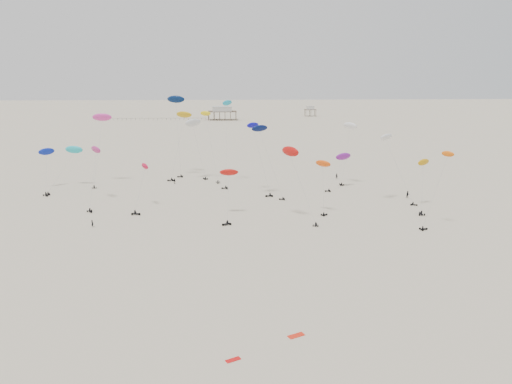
{
  "coord_description": "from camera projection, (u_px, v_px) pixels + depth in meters",
  "views": [
    {
      "loc": [
        -6.08,
        -19.61,
        32.42
      ],
      "look_at": [
        0.0,
        88.0,
        7.0
      ],
      "focal_mm": 35.0,
      "sensor_mm": 36.0,
      "label": 1
    }
  ],
  "objects": [
    {
      "name": "rig_9",
      "position": [
        227.0,
        123.0,
        148.91
      ],
      "size": [
        4.0,
        13.82,
        25.76
      ],
      "rotation": [
        0.0,
        0.0,
        1.57
      ],
      "color": "black",
      "rests_on": "ground"
    },
    {
      "name": "rig_6",
      "position": [
        95.0,
        161.0,
        128.77
      ],
      "size": [
        4.45,
        17.41,
        18.22
      ],
      "rotation": [
        0.0,
        0.0,
        3.73
      ],
      "color": "black",
      "rests_on": "ground"
    },
    {
      "name": "rig_11",
      "position": [
        437.0,
        187.0,
        106.77
      ],
      "size": [
        7.89,
        5.96,
        16.63
      ],
      "rotation": [
        0.0,
        0.0,
        4.92
      ],
      "color": "black",
      "rests_on": "ground"
    },
    {
      "name": "rig_5",
      "position": [
        323.0,
        173.0,
        118.28
      ],
      "size": [
        4.2,
        6.72,
        12.86
      ],
      "rotation": [
        0.0,
        0.0,
        5.2
      ],
      "color": "black",
      "rests_on": "ground"
    },
    {
      "name": "rig_8",
      "position": [
        101.0,
        124.0,
        150.6
      ],
      "size": [
        6.04,
        12.34,
        21.91
      ],
      "rotation": [
        0.0,
        0.0,
        0.27
      ],
      "color": "black",
      "rests_on": "ground"
    },
    {
      "name": "rig_14",
      "position": [
        72.0,
        153.0,
        147.33
      ],
      "size": [
        7.9,
        15.56,
        16.36
      ],
      "rotation": [
        0.0,
        0.0,
        3.93
      ],
      "color": "black",
      "rests_on": "ground"
    },
    {
      "name": "rig_17",
      "position": [
        176.0,
        108.0,
        158.82
      ],
      "size": [
        6.1,
        5.34,
        26.23
      ],
      "rotation": [
        0.0,
        0.0,
        1.57
      ],
      "color": "black",
      "rests_on": "ground"
    },
    {
      "name": "spectator_0",
      "position": [
        93.0,
        227.0,
        108.74
      ],
      "size": [
        0.84,
        0.79,
        1.9
      ],
      "primitive_type": "imported",
      "rotation": [
        0.0,
        0.0,
        2.52
      ],
      "color": "black",
      "rests_on": "ground"
    },
    {
      "name": "grounded_kite_b",
      "position": [
        233.0,
        360.0,
        58.09
      ],
      "size": [
        1.92,
        1.44,
        0.07
      ],
      "primitive_type": "cube",
      "rotation": [
        0.0,
        0.0,
        0.47
      ],
      "color": "red",
      "rests_on": "ground"
    },
    {
      "name": "pavilion_small",
      "position": [
        310.0,
        112.0,
        398.6
      ],
      "size": [
        9.0,
        7.0,
        8.0
      ],
      "color": "brown",
      "rests_on": "ground"
    },
    {
      "name": "spectator_2",
      "position": [
        175.0,
        184.0,
        152.18
      ],
      "size": [
        1.27,
        1.14,
        1.9
      ],
      "primitive_type": "imported",
      "rotation": [
        0.0,
        0.0,
        5.67
      ],
      "color": "black",
      "rests_on": "ground"
    },
    {
      "name": "rig_1",
      "position": [
        423.0,
        179.0,
        122.73
      ],
      "size": [
        6.44,
        12.52,
        14.01
      ],
      "rotation": [
        0.0,
        0.0,
        6.24
      ],
      "color": "black",
      "rests_on": "ground"
    },
    {
      "name": "pier_fence",
      "position": [
        151.0,
        119.0,
        363.37
      ],
      "size": [
        80.2,
        0.2,
        1.5
      ],
      "color": "black",
      "rests_on": "ground"
    },
    {
      "name": "ground_plane",
      "position": [
        242.0,
        150.0,
        221.19
      ],
      "size": [
        900.0,
        900.0,
        0.0
      ],
      "primitive_type": "plane",
      "color": "#C2B699"
    },
    {
      "name": "rig_15",
      "position": [
        349.0,
        133.0,
        148.71
      ],
      "size": [
        5.92,
        6.68,
        18.85
      ],
      "rotation": [
        0.0,
        0.0,
        0.36
      ],
      "color": "black",
      "rests_on": "ground"
    },
    {
      "name": "rig_0",
      "position": [
        46.0,
        161.0,
        143.47
      ],
      "size": [
        6.69,
        15.66,
        15.45
      ],
      "rotation": [
        0.0,
        0.0,
        3.69
      ],
      "color": "black",
      "rests_on": "ground"
    },
    {
      "name": "rig_7",
      "position": [
        141.0,
        185.0,
        122.06
      ],
      "size": [
        3.88,
        12.35,
        12.73
      ],
      "rotation": [
        0.0,
        0.0,
        4.29
      ],
      "color": "black",
      "rests_on": "ground"
    },
    {
      "name": "rig_13",
      "position": [
        182.0,
        123.0,
        164.33
      ],
      "size": [
        7.78,
        17.97,
        23.25
      ],
      "rotation": [
        0.0,
        0.0,
        1.85
      ],
      "color": "black",
      "rests_on": "ground"
    },
    {
      "name": "grounded_kite_a",
      "position": [
        296.0,
        336.0,
        63.47
      ],
      "size": [
        2.37,
        1.77,
        0.08
      ],
      "primitive_type": "cube",
      "rotation": [
        0.0,
        0.0,
        0.45
      ],
      "color": "red",
      "rests_on": "ground"
    },
    {
      "name": "spectator_3",
      "position": [
        336.0,
        179.0,
        159.09
      ],
      "size": [
        0.88,
        0.7,
        2.12
      ],
      "primitive_type": "imported",
      "rotation": [
        0.0,
        0.0,
        2.9
      ],
      "color": "black",
      "rests_on": "ground"
    },
    {
      "name": "rig_19",
      "position": [
        262.0,
        136.0,
        134.45
      ],
      "size": [
        9.2,
        9.99,
        20.06
      ],
      "rotation": [
        0.0,
        0.0,
        1.47
      ],
      "color": "black",
      "rests_on": "ground"
    },
    {
      "name": "rig_10",
      "position": [
        342.0,
        160.0,
        145.62
      ],
      "size": [
        9.26,
        9.29,
        11.7
      ],
      "rotation": [
        0.0,
        0.0,
        1.51
      ],
      "color": "black",
      "rests_on": "ground"
    },
    {
      "name": "spectator_1",
      "position": [
        408.0,
        198.0,
        134.27
      ],
      "size": [
        1.11,
        0.67,
        2.24
      ],
      "primitive_type": "imported",
      "rotation": [
        0.0,
        0.0,
        6.31
      ],
      "color": "black",
      "rests_on": "ground"
    },
    {
      "name": "rig_2",
      "position": [
        259.0,
        150.0,
        137.77
      ],
      "size": [
        7.31,
        10.45,
        19.93
      ],
      "rotation": [
        0.0,
        0.0,
        1.93
      ],
      "color": "black",
      "rests_on": "ground"
    },
    {
      "name": "pavilion_main",
      "position": [
        222.0,
        114.0,
        365.43
      ],
      "size": [
        21.0,
        13.0,
        9.8
      ],
      "color": "brown",
      "rests_on": "ground"
    },
    {
      "name": "rig_3",
      "position": [
        210.0,
        136.0,
        153.76
      ],
      "size": [
        6.07,
        9.19,
        21.68
      ],
      "rotation": [
        0.0,
        0.0,
        3.14
      ],
      "color": "black",
      "rests_on": "ground"
    },
    {
      "name": "rig_16",
      "position": [
        293.0,
        160.0,
        112.8
      ],
      "size": [
        8.04,
        11.42,
        17.42
      ],
      "rotation": [
        0.0,
        0.0,
        5.97
      ],
      "color": "black",
      "rests_on": "ground"
    },
    {
      "name": "rig_12",
      "position": [
        228.0,
        185.0,
        115.42
      ],
      "size": [
        4.46,
        11.99,
        12.92
      ],
      "rotation": [
        0.0,
        0.0,
        2.17
      ],
      "color": "black",
      "rests_on": "ground"
    },
    {
      "name": "rig_4",
      "position": [
        390.0,
        147.0,
        128.03
      ],
      "size": [
        9.79,
        9.14,
        18.4
      ],
      "rotation": [
        0.0,
        0.0,
        4.01
      ],
      "color": "black",
      "rests_on": "ground"
    },
    {
      "name": "rig_18",
      "position": [
        194.0,
        127.0,
        155.83
      ],
      "size": [
        7.49,
        5.76,
        19.28
      ],
      "rotation": [
        0.0,
        0.0,
        0.75
      ],
      "color": "black",
      "rests_on": "ground"
    }
  ]
}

